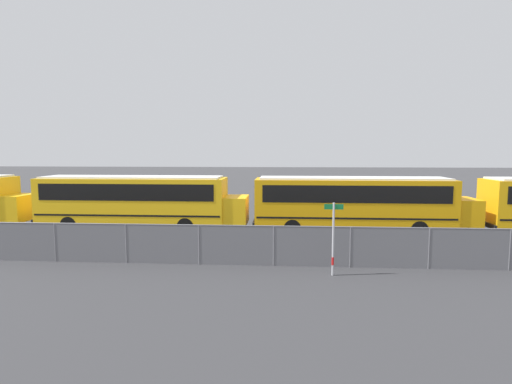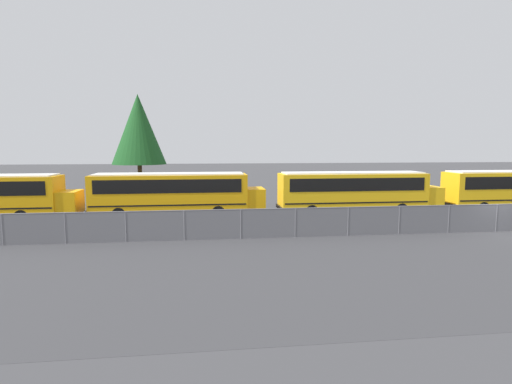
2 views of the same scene
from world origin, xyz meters
name	(u,v)px [view 2 (image 2 of 2)]	position (x,y,z in m)	size (l,w,h in m)	color
ground_plane	(495,232)	(0.00, 0.00, 0.00)	(200.00, 200.00, 0.00)	#38383A
fence	(496,218)	(0.00, 0.00, 0.85)	(115.86, 0.07, 1.66)	#9EA0A5
school_bus_2	(174,191)	(-19.38, 7.33, 1.87)	(12.26, 2.47, 3.17)	orange
school_bus_3	(356,189)	(-6.06, 6.95, 1.87)	(12.26, 2.47, 3.17)	yellow
tree_0	(139,130)	(-23.84, 20.61, 6.77)	(5.43, 5.43, 10.31)	#51381E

